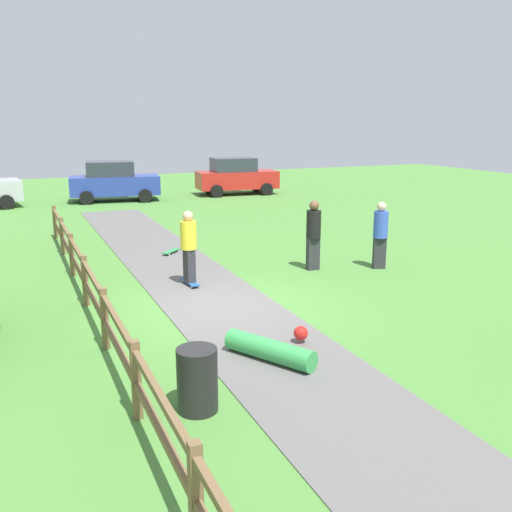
% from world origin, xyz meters
% --- Properties ---
extents(ground_plane, '(60.00, 60.00, 0.00)m').
position_xyz_m(ground_plane, '(0.00, 0.00, 0.00)').
color(ground_plane, '#4C8438').
extents(asphalt_path, '(2.40, 28.00, 0.02)m').
position_xyz_m(asphalt_path, '(0.00, 0.00, 0.01)').
color(asphalt_path, '#605E5B').
rests_on(asphalt_path, ground_plane).
extents(wooden_fence, '(0.12, 18.12, 1.10)m').
position_xyz_m(wooden_fence, '(-2.60, 0.00, 0.67)').
color(wooden_fence, brown).
rests_on(wooden_fence, ground_plane).
extents(trash_bin, '(0.56, 0.56, 0.90)m').
position_xyz_m(trash_bin, '(-1.80, -3.98, 0.45)').
color(trash_bin, black).
rests_on(trash_bin, ground_plane).
extents(skater_riding, '(0.41, 0.82, 1.79)m').
position_xyz_m(skater_riding, '(-0.13, 1.81, 1.02)').
color(skater_riding, '#265999').
rests_on(skater_riding, asphalt_path).
extents(skater_fallen, '(1.51, 1.61, 0.36)m').
position_xyz_m(skater_fallen, '(-0.16, -2.88, 0.20)').
color(skater_fallen, green).
rests_on(skater_fallen, asphalt_path).
extents(skateboard_loose, '(0.70, 0.71, 0.08)m').
position_xyz_m(skateboard_loose, '(0.34, 5.19, 0.09)').
color(skateboard_loose, '#338C4C').
rests_on(skateboard_loose, asphalt_path).
extents(bystander_black, '(0.41, 0.41, 1.84)m').
position_xyz_m(bystander_black, '(3.30, 1.94, 1.03)').
color(bystander_black, '#2D2D33').
rests_on(bystander_black, ground_plane).
extents(bystander_blue, '(0.49, 0.49, 1.79)m').
position_xyz_m(bystander_blue, '(5.00, 1.35, 0.99)').
color(bystander_blue, '#2D2D33').
rests_on(bystander_blue, ground_plane).
extents(parked_car_blue, '(4.41, 2.47, 1.92)m').
position_xyz_m(parked_car_blue, '(0.78, 17.12, 0.96)').
color(parked_car_blue, '#283D99').
rests_on(parked_car_blue, ground_plane).
extents(parked_car_red, '(4.34, 2.29, 1.92)m').
position_xyz_m(parked_car_red, '(7.15, 17.12, 0.96)').
color(parked_car_red, red).
rests_on(parked_car_red, ground_plane).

